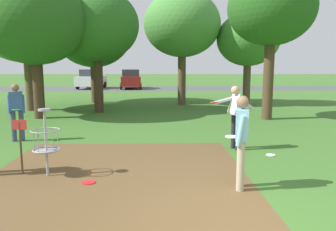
{
  "coord_description": "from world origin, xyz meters",
  "views": [
    {
      "loc": [
        -1.3,
        -4.34,
        2.25
      ],
      "look_at": [
        -1.07,
        3.88,
        1.0
      ],
      "focal_mm": 35.51,
      "sensor_mm": 36.0,
      "label": 1
    }
  ],
  "objects_px": {
    "player_waiting_right": "(236,113)",
    "tree_mid_right": "(93,35)",
    "tree_mid_center": "(35,21)",
    "tree_far_left": "(97,25)",
    "tree_far_center": "(271,9)",
    "parked_car_leftmost": "(91,79)",
    "tree_mid_left": "(182,25)",
    "player_throwing": "(241,137)",
    "frisbee_by_tee": "(241,132)",
    "parked_car_center_left": "(131,79)",
    "disc_golf_basket": "(43,140)",
    "frisbee_far_left": "(271,155)",
    "tree_near_left": "(26,18)",
    "player_foreground_watching": "(17,109)",
    "frisbee_near_basket": "(89,182)",
    "tree_near_right": "(248,40)"
  },
  "relations": [
    {
      "from": "player_throwing",
      "to": "parked_car_center_left",
      "type": "distance_m",
      "value": 26.74
    },
    {
      "from": "disc_golf_basket",
      "to": "tree_mid_center",
      "type": "height_order",
      "value": "tree_mid_center"
    },
    {
      "from": "parked_car_center_left",
      "to": "frisbee_by_tee",
      "type": "bearing_deg",
      "value": -75.68
    },
    {
      "from": "tree_far_left",
      "to": "parked_car_center_left",
      "type": "height_order",
      "value": "tree_far_left"
    },
    {
      "from": "tree_mid_right",
      "to": "tree_far_left",
      "type": "xyz_separation_m",
      "value": [
        0.97,
        -4.17,
        0.09
      ]
    },
    {
      "from": "tree_far_left",
      "to": "parked_car_leftmost",
      "type": "xyz_separation_m",
      "value": [
        -3.64,
        16.56,
        -3.15
      ]
    },
    {
      "from": "tree_near_left",
      "to": "tree_mid_center",
      "type": "bearing_deg",
      "value": -62.81
    },
    {
      "from": "player_foreground_watching",
      "to": "tree_far_center",
      "type": "height_order",
      "value": "tree_far_center"
    },
    {
      "from": "tree_mid_left",
      "to": "tree_mid_center",
      "type": "distance_m",
      "value": 8.07
    },
    {
      "from": "disc_golf_basket",
      "to": "player_waiting_right",
      "type": "distance_m",
      "value": 4.86
    },
    {
      "from": "frisbee_by_tee",
      "to": "parked_car_center_left",
      "type": "distance_m",
      "value": 22.05
    },
    {
      "from": "frisbee_by_tee",
      "to": "tree_far_center",
      "type": "height_order",
      "value": "tree_far_center"
    },
    {
      "from": "player_foreground_watching",
      "to": "tree_mid_left",
      "type": "distance_m",
      "value": 11.32
    },
    {
      "from": "tree_mid_left",
      "to": "tree_mid_center",
      "type": "xyz_separation_m",
      "value": [
        -6.41,
        -4.88,
        -0.46
      ]
    },
    {
      "from": "frisbee_by_tee",
      "to": "tree_near_left",
      "type": "distance_m",
      "value": 11.76
    },
    {
      "from": "player_foreground_watching",
      "to": "frisbee_by_tee",
      "type": "relative_size",
      "value": 7.45
    },
    {
      "from": "frisbee_near_basket",
      "to": "tree_mid_left",
      "type": "bearing_deg",
      "value": 78.22
    },
    {
      "from": "tree_far_center",
      "to": "parked_car_center_left",
      "type": "bearing_deg",
      "value": 111.24
    },
    {
      "from": "frisbee_by_tee",
      "to": "tree_mid_right",
      "type": "relative_size",
      "value": 0.04
    },
    {
      "from": "frisbee_far_left",
      "to": "tree_mid_right",
      "type": "height_order",
      "value": "tree_mid_right"
    },
    {
      "from": "tree_near_left",
      "to": "tree_mid_left",
      "type": "bearing_deg",
      "value": 16.84
    },
    {
      "from": "tree_mid_left",
      "to": "parked_car_center_left",
      "type": "bearing_deg",
      "value": 106.99
    },
    {
      "from": "tree_far_center",
      "to": "parked_car_leftmost",
      "type": "xyz_separation_m",
      "value": [
        -11.04,
        18.87,
        -3.55
      ]
    },
    {
      "from": "frisbee_by_tee",
      "to": "tree_mid_center",
      "type": "xyz_separation_m",
      "value": [
        -7.84,
        3.32,
        4.02
      ]
    },
    {
      "from": "frisbee_by_tee",
      "to": "tree_mid_center",
      "type": "height_order",
      "value": "tree_mid_center"
    },
    {
      "from": "player_waiting_right",
      "to": "frisbee_far_left",
      "type": "distance_m",
      "value": 1.4
    },
    {
      "from": "parked_car_leftmost",
      "to": "tree_near_right",
      "type": "bearing_deg",
      "value": -49.46
    },
    {
      "from": "tree_far_center",
      "to": "tree_far_left",
      "type": "bearing_deg",
      "value": 162.7
    },
    {
      "from": "tree_mid_center",
      "to": "tree_far_center",
      "type": "bearing_deg",
      "value": -3.27
    },
    {
      "from": "tree_mid_center",
      "to": "tree_mid_right",
      "type": "bearing_deg",
      "value": 78.15
    },
    {
      "from": "tree_far_left",
      "to": "frisbee_by_tee",
      "type": "bearing_deg",
      "value": -42.05
    },
    {
      "from": "disc_golf_basket",
      "to": "tree_far_center",
      "type": "xyz_separation_m",
      "value": [
        6.88,
        7.0,
        3.71
      ]
    },
    {
      "from": "disc_golf_basket",
      "to": "player_waiting_right",
      "type": "bearing_deg",
      "value": 25.01
    },
    {
      "from": "tree_far_left",
      "to": "tree_far_center",
      "type": "relative_size",
      "value": 0.96
    },
    {
      "from": "player_throwing",
      "to": "tree_mid_center",
      "type": "bearing_deg",
      "value": 128.05
    },
    {
      "from": "frisbee_by_tee",
      "to": "tree_far_left",
      "type": "distance_m",
      "value": 8.6
    },
    {
      "from": "tree_mid_center",
      "to": "tree_far_left",
      "type": "bearing_deg",
      "value": 38.42
    },
    {
      "from": "frisbee_far_left",
      "to": "tree_near_left",
      "type": "distance_m",
      "value": 13.43
    },
    {
      "from": "tree_near_left",
      "to": "tree_near_right",
      "type": "height_order",
      "value": "tree_near_left"
    },
    {
      "from": "frisbee_near_basket",
      "to": "tree_mid_left",
      "type": "xyz_separation_m",
      "value": [
        2.69,
        12.89,
        4.48
      ]
    },
    {
      "from": "tree_mid_left",
      "to": "player_throwing",
      "type": "bearing_deg",
      "value": -89.34
    },
    {
      "from": "player_throwing",
      "to": "player_waiting_right",
      "type": "relative_size",
      "value": 1.0
    },
    {
      "from": "player_waiting_right",
      "to": "tree_mid_right",
      "type": "bearing_deg",
      "value": 117.28
    },
    {
      "from": "frisbee_by_tee",
      "to": "tree_near_right",
      "type": "relative_size",
      "value": 0.04
    },
    {
      "from": "player_waiting_right",
      "to": "tree_mid_right",
      "type": "height_order",
      "value": "tree_mid_right"
    },
    {
      "from": "player_throwing",
      "to": "tree_near_right",
      "type": "height_order",
      "value": "tree_near_right"
    },
    {
      "from": "tree_far_center",
      "to": "parked_car_leftmost",
      "type": "distance_m",
      "value": 22.14
    },
    {
      "from": "frisbee_far_left",
      "to": "tree_mid_right",
      "type": "distance_m",
      "value": 14.35
    },
    {
      "from": "tree_near_left",
      "to": "tree_mid_center",
      "type": "height_order",
      "value": "tree_near_left"
    },
    {
      "from": "player_foreground_watching",
      "to": "tree_mid_center",
      "type": "height_order",
      "value": "tree_mid_center"
    }
  ]
}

